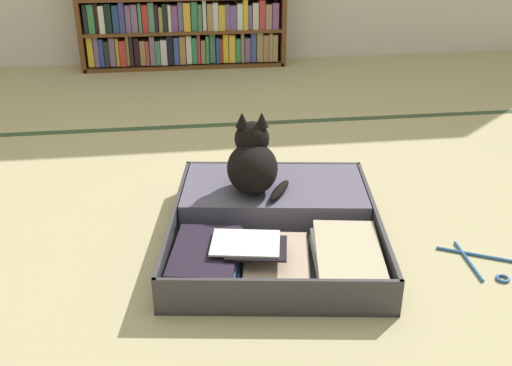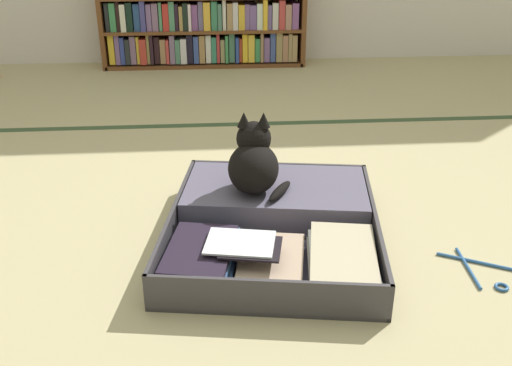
{
  "view_description": "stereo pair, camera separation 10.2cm",
  "coord_description": "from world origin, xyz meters",
  "views": [
    {
      "loc": [
        -0.14,
        -1.69,
        0.99
      ],
      "look_at": [
        0.1,
        0.01,
        0.17
      ],
      "focal_mm": 40.82,
      "sensor_mm": 36.0,
      "label": 1
    },
    {
      "loc": [
        -0.04,
        -1.71,
        0.99
      ],
      "look_at": [
        0.1,
        0.01,
        0.17
      ],
      "focal_mm": 40.82,
      "sensor_mm": 36.0,
      "label": 2
    }
  ],
  "objects": [
    {
      "name": "open_suitcase",
      "position": [
        0.15,
        -0.04,
        0.05
      ],
      "size": [
        0.76,
        0.86,
        0.12
      ],
      "color": "#39363B",
      "rests_on": "ground_plane"
    },
    {
      "name": "tatami_border",
      "position": [
        0.0,
        1.05,
        0.0
      ],
      "size": [
        4.8,
        0.05,
        0.0
      ],
      "color": "#34492C",
      "rests_on": "ground_plane"
    },
    {
      "name": "bookshelf",
      "position": [
        -0.09,
        2.27,
        0.34
      ],
      "size": [
        1.35,
        0.22,
        0.7
      ],
      "color": "brown",
      "rests_on": "ground_plane"
    },
    {
      "name": "clothes_hanger",
      "position": [
        0.8,
        -0.33,
        0.01
      ],
      "size": [
        0.35,
        0.27,
        0.01
      ],
      "color": "#2B5A96",
      "rests_on": "ground_plane"
    },
    {
      "name": "ground_plane",
      "position": [
        0.0,
        0.0,
        0.0
      ],
      "size": [
        10.0,
        10.0,
        0.0
      ],
      "primitive_type": "plane",
      "color": "tan"
    },
    {
      "name": "black_cat",
      "position": [
        0.09,
        0.08,
        0.21
      ],
      "size": [
        0.23,
        0.24,
        0.27
      ],
      "color": "black",
      "rests_on": "open_suitcase"
    }
  ]
}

